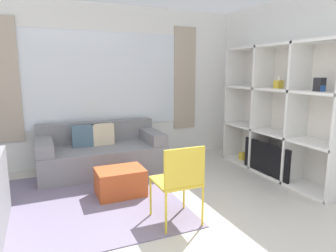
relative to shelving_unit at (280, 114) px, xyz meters
name	(u,v)px	position (x,y,z in m)	size (l,w,h in m)	color
wall_back	(104,85)	(-2.28, 1.77, 0.40)	(6.12, 0.11, 2.70)	white
wall_right	(287,87)	(0.21, 0.11, 0.39)	(0.07, 4.46, 2.70)	white
area_rug	(65,204)	(-3.14, 0.17, -0.95)	(2.65, 2.31, 0.01)	slate
shelving_unit	(280,114)	(0.00, 0.00, 0.00)	(0.43, 2.21, 1.99)	silver
couch_main	(101,153)	(-2.48, 1.26, -0.67)	(1.92, 0.95, 0.76)	gray
ottoman	(120,182)	(-2.45, 0.18, -0.78)	(0.61, 0.45, 0.36)	#B74C23
folding_chair	(179,178)	(-2.08, -0.81, -0.44)	(0.44, 0.46, 0.86)	gold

